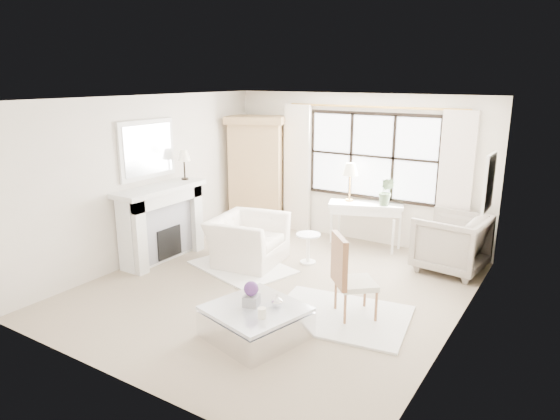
# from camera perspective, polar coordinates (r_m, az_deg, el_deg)

# --- Properties ---
(floor) EXTENTS (5.50, 5.50, 0.00)m
(floor) POSITION_cam_1_polar(r_m,az_deg,el_deg) (7.35, -0.52, -8.92)
(floor) COLOR gray
(floor) RESTS_ON ground
(ceiling) EXTENTS (5.50, 5.50, 0.00)m
(ceiling) POSITION_cam_1_polar(r_m,az_deg,el_deg) (6.72, -0.58, 12.61)
(ceiling) COLOR white
(ceiling) RESTS_ON ground
(wall_back) EXTENTS (5.00, 0.00, 5.00)m
(wall_back) POSITION_cam_1_polar(r_m,az_deg,el_deg) (9.29, 8.73, 4.74)
(wall_back) COLOR white
(wall_back) RESTS_ON ground
(wall_front) EXTENTS (5.00, 0.00, 5.00)m
(wall_front) POSITION_cam_1_polar(r_m,az_deg,el_deg) (4.94, -18.23, -5.12)
(wall_front) COLOR silver
(wall_front) RESTS_ON ground
(wall_left) EXTENTS (0.00, 5.50, 5.50)m
(wall_left) POSITION_cam_1_polar(r_m,az_deg,el_deg) (8.50, -14.87, 3.45)
(wall_left) COLOR beige
(wall_left) RESTS_ON ground
(wall_right) EXTENTS (0.00, 5.50, 5.50)m
(wall_right) POSITION_cam_1_polar(r_m,az_deg,el_deg) (5.98, 20.00, -1.76)
(wall_right) COLOR white
(wall_right) RESTS_ON ground
(window_pane) EXTENTS (2.40, 0.02, 1.50)m
(window_pane) POSITION_cam_1_polar(r_m,az_deg,el_deg) (9.12, 10.47, 6.06)
(window_pane) COLOR white
(window_pane) RESTS_ON wall_back
(window_frame) EXTENTS (2.50, 0.04, 1.50)m
(window_frame) POSITION_cam_1_polar(r_m,az_deg,el_deg) (9.11, 10.45, 6.05)
(window_frame) COLOR black
(window_frame) RESTS_ON wall_back
(curtain_rod) EXTENTS (3.30, 0.04, 0.04)m
(curtain_rod) POSITION_cam_1_polar(r_m,az_deg,el_deg) (8.97, 10.59, 11.51)
(curtain_rod) COLOR #C49344
(curtain_rod) RESTS_ON wall_back
(curtain_left) EXTENTS (0.55, 0.10, 2.47)m
(curtain_left) POSITION_cam_1_polar(r_m,az_deg,el_deg) (9.76, 1.99, 4.71)
(curtain_left) COLOR white
(curtain_left) RESTS_ON ground
(curtain_right) EXTENTS (0.55, 0.10, 2.47)m
(curtain_right) POSITION_cam_1_polar(r_m,az_deg,el_deg) (8.67, 19.36, 2.54)
(curtain_right) COLOR silver
(curtain_right) RESTS_ON ground
(fireplace) EXTENTS (0.58, 1.66, 1.26)m
(fireplace) POSITION_cam_1_polar(r_m,az_deg,el_deg) (8.51, -13.51, -1.33)
(fireplace) COLOR silver
(fireplace) RESTS_ON ground
(mirror_frame) EXTENTS (0.05, 1.15, 0.95)m
(mirror_frame) POSITION_cam_1_polar(r_m,az_deg,el_deg) (8.40, -14.95, 6.70)
(mirror_frame) COLOR silver
(mirror_frame) RESTS_ON wall_left
(mirror_glass) EXTENTS (0.02, 1.00, 0.80)m
(mirror_glass) POSITION_cam_1_polar(r_m,az_deg,el_deg) (8.38, -14.81, 6.69)
(mirror_glass) COLOR silver
(mirror_glass) RESTS_ON wall_left
(art_frame) EXTENTS (0.04, 0.62, 0.82)m
(art_frame) POSITION_cam_1_polar(r_m,az_deg,el_deg) (7.57, 22.80, 2.93)
(art_frame) COLOR silver
(art_frame) RESTS_ON wall_right
(art_canvas) EXTENTS (0.01, 0.52, 0.72)m
(art_canvas) POSITION_cam_1_polar(r_m,az_deg,el_deg) (7.57, 22.65, 2.95)
(art_canvas) COLOR beige
(art_canvas) RESTS_ON wall_right
(mantel_lamp) EXTENTS (0.22, 0.22, 0.51)m
(mantel_lamp) POSITION_cam_1_polar(r_m,az_deg,el_deg) (8.70, -10.93, 5.98)
(mantel_lamp) COLOR black
(mantel_lamp) RESTS_ON fireplace
(armoire) EXTENTS (1.30, 1.07, 2.24)m
(armoire) POSITION_cam_1_polar(r_m,az_deg,el_deg) (9.95, -2.69, 4.34)
(armoire) COLOR tan
(armoire) RESTS_ON floor
(console_table) EXTENTS (1.38, 0.88, 0.80)m
(console_table) POSITION_cam_1_polar(r_m,az_deg,el_deg) (9.11, 9.68, -1.65)
(console_table) COLOR white
(console_table) RESTS_ON floor
(console_lamp) EXTENTS (0.28, 0.28, 0.69)m
(console_lamp) POSITION_cam_1_polar(r_m,az_deg,el_deg) (9.02, 8.04, 4.50)
(console_lamp) COLOR #C99245
(console_lamp) RESTS_ON console_table
(orchid_plant) EXTENTS (0.28, 0.23, 0.50)m
(orchid_plant) POSITION_cam_1_polar(r_m,az_deg,el_deg) (8.84, 12.05, 2.06)
(orchid_plant) COLOR #4E6845
(orchid_plant) RESTS_ON console_table
(side_table) EXTENTS (0.40, 0.40, 0.51)m
(side_table) POSITION_cam_1_polar(r_m,az_deg,el_deg) (8.19, 3.24, -3.90)
(side_table) COLOR white
(side_table) RESTS_ON floor
(rug_left) EXTENTS (1.81, 1.50, 0.03)m
(rug_left) POSITION_cam_1_polar(r_m,az_deg,el_deg) (8.10, -4.35, -6.51)
(rug_left) COLOR white
(rug_left) RESTS_ON floor
(rug_right) EXTENTS (1.87, 1.52, 0.03)m
(rug_right) POSITION_cam_1_polar(r_m,az_deg,el_deg) (6.57, 6.88, -11.93)
(rug_right) COLOR silver
(rug_right) RESTS_ON floor
(club_armchair) EXTENTS (1.21, 1.34, 0.78)m
(club_armchair) POSITION_cam_1_polar(r_m,az_deg,el_deg) (8.21, -3.71, -3.44)
(club_armchair) COLOR white
(club_armchair) RESTS_ON floor
(wingback_chair) EXTENTS (1.11, 1.08, 0.92)m
(wingback_chair) POSITION_cam_1_polar(r_m,az_deg,el_deg) (8.29, 18.94, -3.55)
(wingback_chair) COLOR #9F9486
(wingback_chair) RESTS_ON floor
(french_chair) EXTENTS (0.68, 0.68, 1.08)m
(french_chair) POSITION_cam_1_polar(r_m,az_deg,el_deg) (6.48, 8.41, -9.53)
(french_chair) COLOR #91603D
(french_chair) RESTS_ON floor
(coffee_table) EXTENTS (1.22, 1.22, 0.38)m
(coffee_table) POSITION_cam_1_polar(r_m,az_deg,el_deg) (6.03, -2.78, -12.71)
(coffee_table) COLOR white
(coffee_table) RESTS_ON floor
(planter_box) EXTENTS (0.22, 0.22, 0.13)m
(planter_box) POSITION_cam_1_polar(r_m,az_deg,el_deg) (5.95, -3.29, -10.29)
(planter_box) COLOR gray
(planter_box) RESTS_ON coffee_table
(planter_flowers) EXTENTS (0.17, 0.17, 0.17)m
(planter_flowers) POSITION_cam_1_polar(r_m,az_deg,el_deg) (5.88, -3.31, -8.96)
(planter_flowers) COLOR #4F2968
(planter_flowers) RESTS_ON planter_box
(pillar_candle) EXTENTS (0.10, 0.10, 0.12)m
(pillar_candle) POSITION_cam_1_polar(r_m,az_deg,el_deg) (5.66, -2.08, -11.69)
(pillar_candle) COLOR white
(pillar_candle) RESTS_ON coffee_table
(coffee_vase) EXTENTS (0.15, 0.15, 0.15)m
(coffee_vase) POSITION_cam_1_polar(r_m,az_deg,el_deg) (5.91, -0.35, -10.31)
(coffee_vase) COLOR silver
(coffee_vase) RESTS_ON coffee_table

